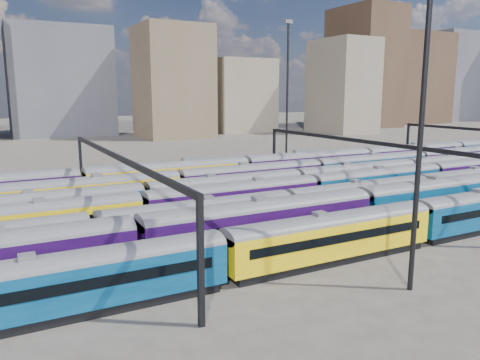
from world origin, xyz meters
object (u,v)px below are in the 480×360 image
rake_2 (287,204)px  mast_2 (424,87)px  rake_1 (262,219)px  rake_0 (418,217)px

rake_2 → mast_2: size_ratio=4.49×
mast_2 → rake_1: bearing=112.5°
rake_2 → mast_2: 20.54m
rake_2 → rake_0: bearing=-52.8°
mast_2 → rake_0: bearing=39.5°
rake_1 → mast_2: mast_2 is taller
rake_1 → rake_2: size_ratio=1.34×
rake_1 → rake_2: rake_1 is taller
rake_0 → mast_2: mast_2 is taller
rake_0 → rake_2: rake_0 is taller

